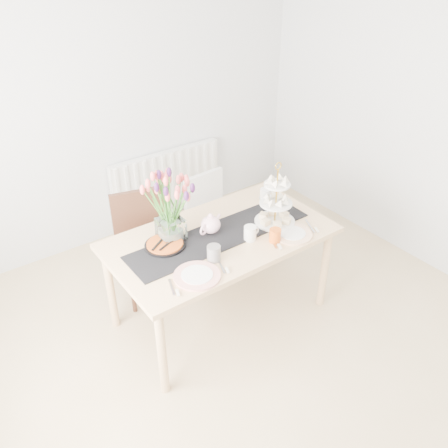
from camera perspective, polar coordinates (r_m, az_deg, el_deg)
room_shell at (r=2.62m, az=6.78°, el=1.49°), size 4.50×4.50×4.50m
radiator at (r=4.85m, az=-6.88°, el=5.32°), size 1.20×0.08×0.60m
dining_table at (r=3.43m, az=-0.43°, el=-2.45°), size 1.60×0.90×0.75m
chair_brown at (r=3.87m, az=-9.65°, el=-1.55°), size 0.52×0.52×0.87m
chair_white at (r=4.19m, az=-1.52°, el=1.32°), size 0.43×0.43×0.82m
table_runner at (r=3.39m, az=-0.43°, el=-1.33°), size 1.40×0.35×0.01m
tulip_vase at (r=3.20m, az=-6.67°, el=3.14°), size 0.61×0.61×0.52m
cake_stand at (r=3.49m, az=6.22°, el=1.90°), size 0.30×0.30×0.44m
teapot at (r=3.38m, az=-1.61°, el=-0.08°), size 0.27×0.25×0.15m
cream_jug at (r=3.85m, az=4.97°, el=3.65°), size 0.09×0.09×0.08m
tart_tin at (r=3.29m, az=-7.12°, el=-2.54°), size 0.28×0.28×0.03m
mug_grey at (r=3.12m, az=-1.23°, el=-3.53°), size 0.13×0.13×0.11m
mug_white at (r=3.32m, az=3.16°, el=-1.12°), size 0.09×0.09×0.11m
mug_orange at (r=3.32m, az=6.16°, el=-1.37°), size 0.11×0.11×0.10m
plate_left at (r=3.01m, az=-3.26°, el=-6.23°), size 0.38×0.38×0.02m
plate_right at (r=3.43m, az=8.18°, el=-1.18°), size 0.38×0.38×0.02m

